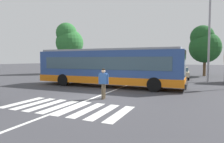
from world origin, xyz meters
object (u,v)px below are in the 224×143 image
parked_car_white (94,70)px  background_tree_left (69,40)px  parked_car_charcoal (112,71)px  background_tree_right (204,44)px  parked_car_champagne (180,72)px  city_transit_bus (108,67)px  pedestrian_crossing_street (103,82)px  parked_car_black (133,71)px  twin_arm_street_lamp (210,17)px  parked_car_red (154,72)px

parked_car_white → background_tree_left: (-5.70, 2.24, 4.48)m
parked_car_charcoal → background_tree_right: 12.76m
parked_car_charcoal → parked_car_champagne: 8.33m
city_transit_bus → parked_car_champagne: (5.01, 8.88, -0.82)m
pedestrian_crossing_street → parked_car_black: size_ratio=0.38×
parked_car_white → background_tree_left: bearing=158.6°
city_transit_bus → pedestrian_crossing_street: 5.09m
parked_car_charcoal → background_tree_right: background_tree_right is taller
pedestrian_crossing_street → background_tree_left: (-13.61, 15.62, 4.27)m
twin_arm_street_lamp → background_tree_left: 19.91m
pedestrian_crossing_street → parked_car_charcoal: pedestrian_crossing_street is taller
twin_arm_street_lamp → background_tree_right: 7.69m
pedestrian_crossing_street → parked_car_white: size_ratio=0.37×
parked_car_black → parked_car_champagne: size_ratio=0.99×
parked_car_red → twin_arm_street_lamp: size_ratio=0.44×
parked_car_red → parked_car_black: bearing=175.9°
parked_car_charcoal → background_tree_left: 9.80m
pedestrian_crossing_street → parked_car_white: 15.55m
parked_car_black → parked_car_white: bearing=-176.7°
pedestrian_crossing_street → parked_car_red: bearing=89.1°
pedestrian_crossing_street → city_transit_bus: bearing=111.7°
parked_car_charcoal → twin_arm_street_lamp: 12.50m
parked_car_white → background_tree_right: size_ratio=0.69×
parked_car_champagne → background_tree_left: 17.46m
city_transit_bus → background_tree_left: size_ratio=1.53×
city_transit_bus → parked_car_charcoal: bearing=111.0°
parked_car_red → background_tree_right: (5.48, 5.56, 3.47)m
parked_car_champagne → background_tree_left: size_ratio=0.58×
twin_arm_street_lamp → background_tree_left: bearing=168.5°
background_tree_left → parked_car_black: bearing=-9.8°
pedestrian_crossing_street → background_tree_right: size_ratio=0.25×
city_transit_bus → parked_car_black: bearing=94.1°
city_transit_bus → background_tree_right: size_ratio=1.79×
parked_car_white → city_transit_bus: bearing=-55.2°
parked_car_champagne → twin_arm_street_lamp: bearing=-34.9°
background_tree_right → city_transit_bus: bearing=-117.7°
parked_car_red → background_tree_right: bearing=45.4°
parked_car_red → twin_arm_street_lamp: 8.15m
parked_car_champagne → parked_car_black: bearing=178.7°
parked_car_white → parked_car_black: size_ratio=1.02×
parked_car_charcoal → parked_car_black: bearing=7.3°
parked_car_red → parked_car_champagne: bearing=1.3°
parked_car_champagne → twin_arm_street_lamp: size_ratio=0.44×
parked_car_red → twin_arm_street_lamp: (5.67, -1.84, 5.56)m
parked_car_charcoal → parked_car_red: same height
parked_car_red → background_tree_left: (-13.82, 2.12, 4.48)m
city_transit_bus → parked_car_white: (-6.05, 8.70, -0.82)m
parked_car_charcoal → parked_car_champagne: bearing=1.5°
parked_car_black → twin_arm_street_lamp: bearing=-13.6°
background_tree_left → parked_car_red: bearing=-8.7°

